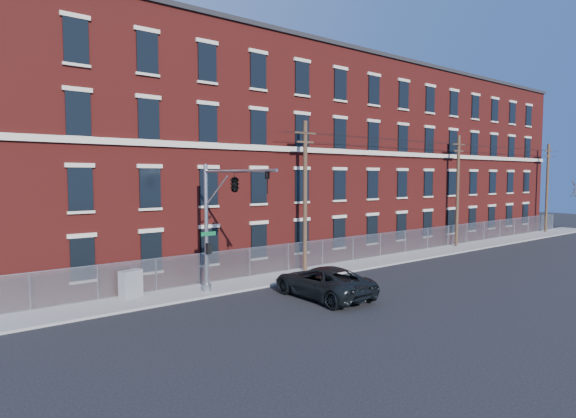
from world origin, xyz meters
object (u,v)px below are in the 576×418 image
(traffic_signal_mast, at_px, (228,197))
(pickup_truck, at_px, (323,282))
(utility_cabinet, at_px, (131,284))
(utility_pole_near, at_px, (305,193))

(traffic_signal_mast, distance_m, pickup_truck, 6.76)
(traffic_signal_mast, xyz_separation_m, utility_cabinet, (-3.78, 3.61, -4.55))
(utility_pole_near, bearing_deg, pickup_truck, -121.95)
(pickup_truck, bearing_deg, utility_cabinet, -35.26)
(utility_pole_near, xyz_separation_m, pickup_truck, (-3.57, -5.72, -4.50))
(traffic_signal_mast, relative_size, pickup_truck, 1.16)
(traffic_signal_mast, bearing_deg, utility_pole_near, 23.14)
(utility_cabinet, bearing_deg, utility_pole_near, -19.40)
(traffic_signal_mast, relative_size, utility_cabinet, 4.89)
(pickup_truck, distance_m, utility_cabinet, 10.12)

